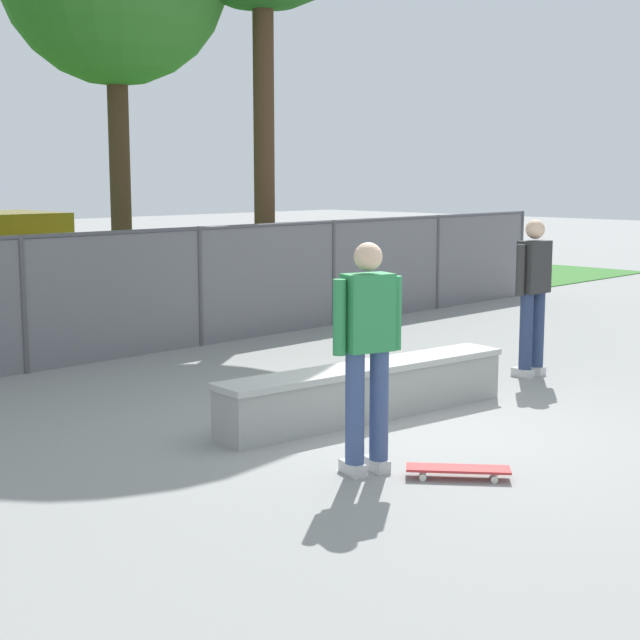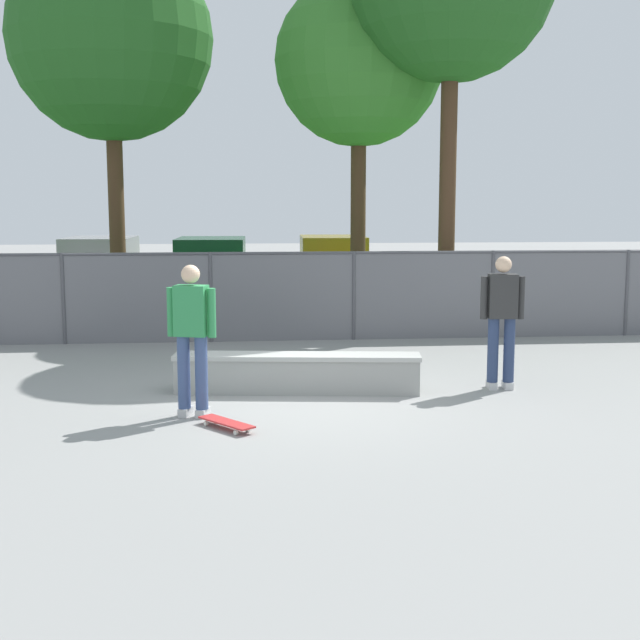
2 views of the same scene
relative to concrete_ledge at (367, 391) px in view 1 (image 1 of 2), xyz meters
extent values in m
plane|color=gray|center=(0.03, -0.61, -0.26)|extent=(80.00, 80.00, 0.00)
cube|color=#999993|center=(0.00, 0.00, -0.03)|extent=(3.29, 0.83, 0.46)
cube|color=#ADADA8|center=(0.00, 0.00, 0.23)|extent=(3.34, 0.88, 0.06)
cube|color=beige|center=(-1.42, -1.12, -0.21)|extent=(0.18, 0.28, 0.10)
cube|color=beige|center=(-1.21, -1.19, -0.21)|extent=(0.18, 0.28, 0.10)
cylinder|color=#384C7A|center=(-1.43, -1.15, 0.28)|extent=(0.15, 0.15, 0.88)
cylinder|color=#384C7A|center=(-1.22, -1.21, 0.28)|extent=(0.15, 0.15, 0.88)
cube|color=#2D8C4C|center=(-1.32, -1.18, 1.02)|extent=(0.43, 0.32, 0.60)
cylinder|color=#2D8C4C|center=(-1.56, -1.11, 1.00)|extent=(0.10, 0.10, 0.58)
cylinder|color=#2D8C4C|center=(-1.08, -1.26, 1.00)|extent=(0.10, 0.10, 0.58)
sphere|color=beige|center=(-1.32, -1.18, 1.45)|extent=(0.22, 0.22, 0.22)
cube|color=red|center=(-0.92, -1.77, -0.18)|extent=(0.66, 0.75, 0.02)
cube|color=#B2B2B7|center=(-0.75, -1.98, -0.20)|extent=(0.15, 0.13, 0.02)
cube|color=#B2B2B7|center=(-1.09, -1.56, -0.20)|extent=(0.15, 0.13, 0.02)
cylinder|color=silver|center=(-0.82, -2.04, -0.24)|extent=(0.06, 0.06, 0.05)
cylinder|color=silver|center=(-0.68, -1.93, -0.24)|extent=(0.06, 0.06, 0.05)
cylinder|color=silver|center=(-1.16, -1.62, -0.24)|extent=(0.06, 0.06, 0.05)
cylinder|color=silver|center=(-1.03, -1.51, -0.24)|extent=(0.06, 0.06, 0.05)
cylinder|color=#4C4C51|center=(-1.28, 4.27, 0.55)|extent=(0.07, 0.07, 1.64)
cylinder|color=#4C4C51|center=(1.34, 4.27, 0.55)|extent=(0.07, 0.07, 1.64)
cylinder|color=#4C4C51|center=(3.96, 4.27, 0.55)|extent=(0.07, 0.07, 1.64)
cylinder|color=#4C4C51|center=(6.57, 4.27, 0.55)|extent=(0.07, 0.07, 1.64)
cylinder|color=#4C4C51|center=(9.19, 4.27, 0.55)|extent=(0.07, 0.07, 1.64)
cylinder|color=#4C4C51|center=(0.03, 4.27, 1.34)|extent=(18.32, 0.05, 0.05)
cube|color=slate|center=(0.03, 4.27, 0.55)|extent=(18.32, 0.01, 1.64)
cylinder|color=#47301E|center=(1.76, 6.74, 1.78)|extent=(0.32, 0.32, 4.10)
cylinder|color=#47301E|center=(3.26, 5.08, 2.36)|extent=(0.32, 0.32, 5.24)
cube|color=gold|center=(1.61, 10.37, 0.41)|extent=(1.95, 4.26, 0.70)
cube|color=#776413|center=(1.61, 10.22, 1.08)|extent=(1.67, 2.16, 0.64)
cylinder|color=black|center=(2.56, 11.63, 0.06)|extent=(0.24, 0.65, 0.64)
cylinder|color=black|center=(2.46, 9.03, 0.06)|extent=(0.24, 0.65, 0.64)
cube|color=beige|center=(2.68, -0.02, -0.21)|extent=(0.13, 0.27, 0.10)
cube|color=beige|center=(2.90, -0.04, -0.21)|extent=(0.13, 0.27, 0.10)
cylinder|color=navy|center=(2.68, -0.05, 0.28)|extent=(0.15, 0.15, 0.88)
cylinder|color=navy|center=(2.89, -0.07, 0.28)|extent=(0.15, 0.15, 0.88)
cube|color=#2D2D2D|center=(2.78, -0.06, 1.02)|extent=(0.40, 0.25, 0.60)
cylinder|color=#2D2D2D|center=(2.54, -0.04, 1.00)|extent=(0.10, 0.10, 0.58)
cylinder|color=#2D2D2D|center=(3.03, -0.08, 1.00)|extent=(0.10, 0.10, 0.58)
sphere|color=beige|center=(2.78, -0.06, 1.45)|extent=(0.22, 0.22, 0.22)
camera|label=1|loc=(-6.80, -6.09, 2.06)|focal=54.27mm
camera|label=2|loc=(-0.75, -11.21, 2.31)|focal=47.86mm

